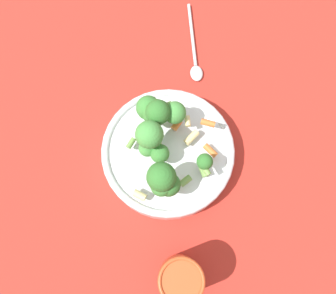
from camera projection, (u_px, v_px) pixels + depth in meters
The scene contains 5 objects.
ground_plane at pixel (168, 156), 0.63m from camera, with size 3.00×3.00×0.00m, color #B72D23.
bowl at pixel (168, 152), 0.61m from camera, with size 0.24×0.24×0.05m.
pasta_salad at pixel (161, 140), 0.54m from camera, with size 0.16×0.18×0.09m.
cup at pixel (180, 278), 0.52m from camera, with size 0.07×0.07×0.10m.
spoon at pixel (194, 56), 0.69m from camera, with size 0.04×0.19×0.01m.
Camera 1 is at (0.03, 0.16, 0.61)m, focal length 35.00 mm.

